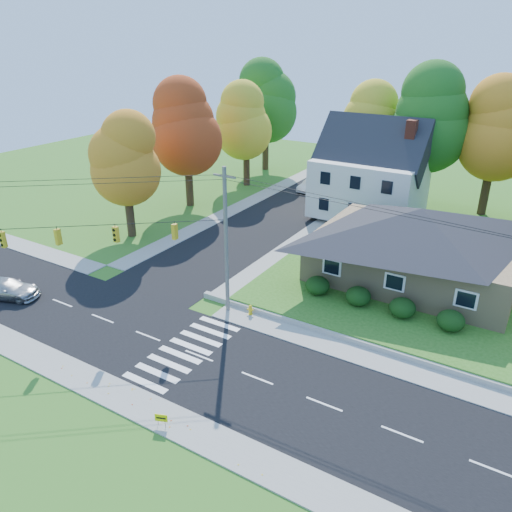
{
  "coord_description": "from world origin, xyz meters",
  "views": [
    {
      "loc": [
        15.51,
        -18.96,
        17.3
      ],
      "look_at": [
        -0.97,
        8.0,
        3.15
      ],
      "focal_mm": 35.0,
      "sensor_mm": 36.0,
      "label": 1
    }
  ],
  "objects": [
    {
      "name": "ground",
      "position": [
        0.0,
        0.0,
        0.0
      ],
      "size": [
        120.0,
        120.0,
        0.0
      ],
      "primitive_type": "plane",
      "color": "#3D7923"
    },
    {
      "name": "road_main",
      "position": [
        0.0,
        0.0,
        0.01
      ],
      "size": [
        90.0,
        8.0,
        0.02
      ],
      "primitive_type": "cube",
      "color": "black",
      "rests_on": "ground"
    },
    {
      "name": "road_cross",
      "position": [
        -8.0,
        26.0,
        0.01
      ],
      "size": [
        8.0,
        44.0,
        0.02
      ],
      "primitive_type": "cube",
      "color": "black",
      "rests_on": "ground"
    },
    {
      "name": "sidewalk_north",
      "position": [
        0.0,
        5.0,
        0.04
      ],
      "size": [
        90.0,
        2.0,
        0.08
      ],
      "primitive_type": "cube",
      "color": "#9C9A90",
      "rests_on": "ground"
    },
    {
      "name": "sidewalk_south",
      "position": [
        0.0,
        -5.0,
        0.04
      ],
      "size": [
        90.0,
        2.0,
        0.08
      ],
      "primitive_type": "cube",
      "color": "#9C9A90",
      "rests_on": "ground"
    },
    {
      "name": "lawn",
      "position": [
        13.0,
        21.0,
        0.25
      ],
      "size": [
        30.0,
        30.0,
        0.5
      ],
      "primitive_type": "cube",
      "color": "#3D7923",
      "rests_on": "ground"
    },
    {
      "name": "ranch_house",
      "position": [
        8.0,
        16.0,
        3.27
      ],
      "size": [
        14.6,
        10.6,
        5.4
      ],
      "color": "tan",
      "rests_on": "lawn"
    },
    {
      "name": "colonial_house",
      "position": [
        0.04,
        28.0,
        4.58
      ],
      "size": [
        10.4,
        8.4,
        9.6
      ],
      "color": "silver",
      "rests_on": "lawn"
    },
    {
      "name": "hedge_row",
      "position": [
        7.5,
        9.8,
        1.14
      ],
      "size": [
        10.7,
        1.7,
        1.27
      ],
      "color": "#163A10",
      "rests_on": "lawn"
    },
    {
      "name": "traffic_infrastructure",
      "position": [
        -0.15,
        1.35,
        5.15
      ],
      "size": [
        38.1,
        10.66,
        10.0
      ],
      "color": "#666059",
      "rests_on": "ground"
    },
    {
      "name": "tree_lot_0",
      "position": [
        -2.0,
        34.0,
        8.31
      ],
      "size": [
        6.72,
        6.72,
        12.51
      ],
      "color": "#3F2A19",
      "rests_on": "lawn"
    },
    {
      "name": "tree_lot_1",
      "position": [
        4.0,
        33.0,
        9.61
      ],
      "size": [
        7.84,
        7.84,
        14.6
      ],
      "color": "#3F2A19",
      "rests_on": "lawn"
    },
    {
      "name": "tree_lot_2",
      "position": [
        10.0,
        34.0,
        8.96
      ],
      "size": [
        7.28,
        7.28,
        13.56
      ],
      "color": "#3F2A19",
      "rests_on": "lawn"
    },
    {
      "name": "tree_west_0",
      "position": [
        -17.0,
        12.0,
        7.15
      ],
      "size": [
        6.16,
        6.16,
        11.47
      ],
      "color": "#3F2A19",
      "rests_on": "ground"
    },
    {
      "name": "tree_west_1",
      "position": [
        -18.0,
        22.0,
        8.46
      ],
      "size": [
        7.28,
        7.28,
        13.56
      ],
      "color": "#3F2A19",
      "rests_on": "ground"
    },
    {
      "name": "tree_west_2",
      "position": [
        -17.0,
        32.0,
        7.81
      ],
      "size": [
        6.72,
        6.72,
        12.51
      ],
      "color": "#3F2A19",
      "rests_on": "ground"
    },
    {
      "name": "tree_west_3",
      "position": [
        -19.0,
        40.0,
        9.11
      ],
      "size": [
        7.84,
        7.84,
        14.6
      ],
      "color": "#3F2A19",
      "rests_on": "ground"
    },
    {
      "name": "silver_sedan",
      "position": [
        -16.05,
        -1.44,
        0.7
      ],
      "size": [
        5.06,
        3.52,
        1.36
      ],
      "primitive_type": "imported",
      "rotation": [
        0.0,
        0.0,
        1.96
      ],
      "color": "#AAAAAA",
      "rests_on": "road_main"
    },
    {
      "name": "white_car",
      "position": [
        -9.07,
        33.75,
        0.7
      ],
      "size": [
        1.93,
        4.25,
        1.35
      ],
      "primitive_type": "imported",
      "rotation": [
        0.0,
        0.0,
        -0.13
      ],
      "color": "white",
      "rests_on": "road_cross"
    },
    {
      "name": "fire_hydrant",
      "position": [
        0.1,
        5.52,
        0.37
      ],
      "size": [
        0.44,
        0.34,
        0.77
      ],
      "color": "gold",
      "rests_on": "ground"
    },
    {
      "name": "yard_sign",
      "position": [
        2.02,
        -5.55,
        0.56
      ],
      "size": [
        0.6,
        0.26,
        0.79
      ],
      "color": "black",
      "rests_on": "ground"
    }
  ]
}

